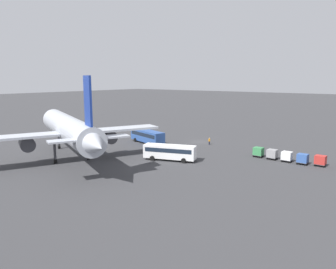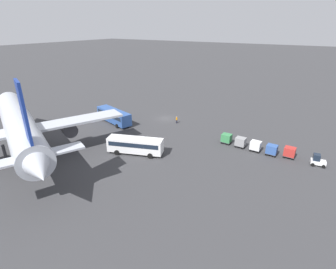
# 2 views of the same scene
# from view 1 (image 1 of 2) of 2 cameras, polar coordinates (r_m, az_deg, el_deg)

# --- Properties ---
(ground_plane) EXTENTS (600.00, 600.00, 0.00)m
(ground_plane) POSITION_cam_1_polar(r_m,az_deg,el_deg) (85.82, 5.28, -1.26)
(ground_plane) COLOR #38383A
(airplane) EXTENTS (41.04, 35.09, 16.83)m
(airplane) POSITION_cam_1_polar(r_m,az_deg,el_deg) (68.15, -16.81, 0.88)
(airplane) COLOR #B2B7C1
(airplane) RESTS_ON ground
(shuttle_bus_near) EXTENTS (11.82, 5.80, 3.30)m
(shuttle_bus_near) POSITION_cam_1_polar(r_m,az_deg,el_deg) (83.36, -3.62, -0.19)
(shuttle_bus_near) COLOR #2D5199
(shuttle_bus_near) RESTS_ON ground
(shuttle_bus_far) EXTENTS (10.79, 6.03, 3.13)m
(shuttle_bus_far) POSITION_cam_1_polar(r_m,az_deg,el_deg) (65.96, 0.30, -2.93)
(shuttle_bus_far) COLOR white
(shuttle_bus_far) RESTS_ON ground
(worker_person) EXTENTS (0.38, 0.38, 1.74)m
(worker_person) POSITION_cam_1_polar(r_m,az_deg,el_deg) (82.26, 7.21, -1.16)
(worker_person) COLOR #1E1E2D
(worker_person) RESTS_ON ground
(cargo_cart_red) EXTENTS (2.04, 1.74, 2.06)m
(cargo_cart_red) POSITION_cam_1_polar(r_m,az_deg,el_deg) (68.05, 25.02, -4.06)
(cargo_cart_red) COLOR #38383D
(cargo_cart_red) RESTS_ON ground
(cargo_cart_blue) EXTENTS (2.04, 1.74, 2.06)m
(cargo_cart_blue) POSITION_cam_1_polar(r_m,az_deg,el_deg) (68.08, 22.40, -3.87)
(cargo_cart_blue) COLOR #38383D
(cargo_cart_blue) RESTS_ON ground
(cargo_cart_white) EXTENTS (2.04, 1.74, 2.06)m
(cargo_cart_white) POSITION_cam_1_polar(r_m,az_deg,el_deg) (69.00, 20.00, -3.54)
(cargo_cart_white) COLOR #38383D
(cargo_cart_white) RESTS_ON ground
(cargo_cart_grey) EXTENTS (2.04, 1.74, 2.06)m
(cargo_cart_grey) POSITION_cam_1_polar(r_m,az_deg,el_deg) (70.11, 17.69, -3.21)
(cargo_cart_grey) COLOR #38383D
(cargo_cart_grey) RESTS_ON ground
(cargo_cart_green) EXTENTS (2.04, 1.74, 2.06)m
(cargo_cart_green) POSITION_cam_1_polar(r_m,az_deg,el_deg) (71.38, 15.47, -2.87)
(cargo_cart_green) COLOR #38383D
(cargo_cart_green) RESTS_ON ground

